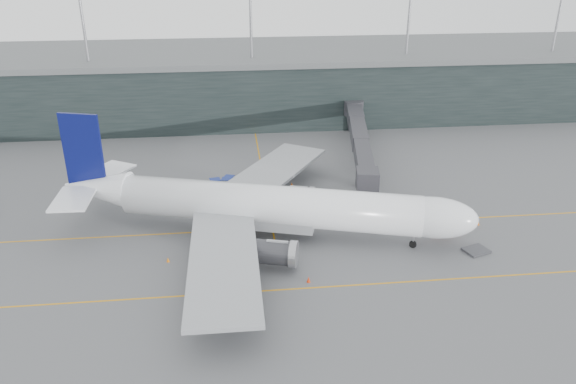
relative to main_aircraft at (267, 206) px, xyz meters
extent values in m
plane|color=#545458|center=(-4.12, 5.97, -4.69)|extent=(320.00, 320.00, 0.00)
cube|color=orange|center=(-4.12, 1.97, -4.68)|extent=(160.00, 0.25, 0.02)
cube|color=orange|center=(-4.12, -14.03, -4.68)|extent=(160.00, 0.25, 0.02)
cube|color=orange|center=(0.88, 25.97, -4.68)|extent=(0.25, 60.00, 0.02)
cube|color=black|center=(-4.12, 63.97, 2.31)|extent=(240.00, 35.00, 14.00)
cube|color=#585C5E|center=(-4.12, 63.97, 9.91)|extent=(240.00, 36.00, 1.20)
cylinder|color=#9E9EA3|center=(-34.12, 53.97, 17.31)|extent=(0.60, 0.60, 14.00)
cylinder|color=#9E9EA3|center=(0.88, 53.97, 17.31)|extent=(0.60, 0.60, 14.00)
cylinder|color=#9E9EA3|center=(35.88, 53.97, 17.31)|extent=(0.60, 0.60, 14.00)
cylinder|color=#9E9EA3|center=(70.88, 53.97, 17.31)|extent=(0.60, 0.60, 14.00)
cylinder|color=white|center=(0.41, -0.12, 0.15)|extent=(41.95, 17.26, 5.67)
ellipsoid|color=white|center=(21.90, -6.42, 0.15)|extent=(13.02, 8.79, 5.67)
cone|color=white|center=(-24.59, 7.21, 0.79)|extent=(11.18, 8.05, 5.44)
cube|color=#96999E|center=(-0.47, 0.14, -2.04)|extent=(15.32, 8.50, 1.83)
cube|color=black|center=(25.23, -7.39, 1.06)|extent=(2.70, 3.20, 0.73)
cube|color=#96999E|center=(-6.21, -12.94, -0.76)|extent=(8.38, 26.56, 0.50)
cylinder|color=#333338|center=(-0.28, -8.97, -2.32)|extent=(7.04, 4.87, 3.20)
cube|color=#96999E|center=(1.76, 14.25, -0.76)|extent=(21.13, 26.80, 0.50)
cylinder|color=#333338|center=(4.60, 7.70, -2.32)|extent=(7.04, 4.87, 3.20)
cube|color=#090F51|center=(-25.91, 7.59, 6.55)|extent=(5.83, 2.11, 10.97)
cube|color=white|center=(-26.89, 2.64, 1.25)|extent=(5.22, 8.34, 0.32)
cube|color=white|center=(-24.06, 12.29, 1.25)|extent=(8.57, 9.64, 0.32)
cylinder|color=black|center=(19.71, -5.77, -4.19)|extent=(1.07, 0.63, 1.01)
cylinder|color=#9E9EA3|center=(19.71, -5.77, -3.51)|extent=(0.27, 0.27, 2.38)
cylinder|color=black|center=(-4.34, -3.30, -4.10)|extent=(1.27, 0.77, 1.19)
cylinder|color=black|center=(-1.87, 5.12, -4.10)|extent=(1.27, 0.77, 1.19)
cube|color=#302F35|center=(16.00, 6.52, 0.57)|extent=(3.94, 4.29, 2.95)
cube|color=#302F35|center=(17.43, 15.14, 0.57)|extent=(4.83, 13.93, 2.63)
cube|color=#302F35|center=(19.66, 28.65, 0.57)|extent=(5.09, 13.98, 2.74)
cube|color=#302F35|center=(21.90, 42.15, 0.57)|extent=(5.35, 14.02, 2.84)
cylinder|color=#9E9EA3|center=(17.55, 15.87, -2.69)|extent=(0.53, 0.53, 4.00)
cube|color=#333338|center=(17.55, 15.87, -4.33)|extent=(2.34, 1.90, 0.74)
cylinder|color=#302F35|center=(16.00, 46.47, 0.57)|extent=(4.21, 4.21, 3.16)
cylinder|color=#302F35|center=(16.00, 46.47, -2.80)|extent=(1.90, 1.90, 3.79)
cube|color=#B4210C|center=(24.74, -2.31, -3.85)|extent=(2.45, 1.88, 1.29)
cylinder|color=black|center=(23.85, -2.59, -4.50)|extent=(0.42, 0.24, 0.40)
cylinder|color=black|center=(25.39, -2.98, -4.50)|extent=(0.42, 0.24, 0.40)
cylinder|color=black|center=(24.09, -1.63, -4.50)|extent=(0.42, 0.24, 0.40)
cylinder|color=black|center=(25.63, -2.02, -4.50)|extent=(0.42, 0.24, 0.40)
cube|color=#38383D|center=(27.97, -7.84, -4.50)|extent=(3.86, 3.46, 0.32)
cube|color=#333338|center=(-7.56, 16.83, -4.53)|extent=(2.46, 2.14, 0.21)
cube|color=#A2A6AE|center=(-7.56, 16.83, -3.57)|extent=(2.02, 1.94, 1.61)
cube|color=navy|center=(-7.56, 16.83, -2.73)|extent=(2.09, 2.00, 0.09)
cube|color=#333338|center=(-5.19, 18.43, -4.55)|extent=(2.33, 2.10, 0.19)
cube|color=silver|center=(-5.19, 18.43, -3.68)|extent=(1.94, 1.88, 1.44)
cube|color=navy|center=(-5.19, 18.43, -2.93)|extent=(2.00, 1.94, 0.08)
cube|color=#333338|center=(-5.63, 17.16, -4.54)|extent=(2.26, 1.92, 0.20)
cube|color=silver|center=(-5.63, 17.16, -3.63)|extent=(1.84, 1.76, 1.52)
cube|color=navy|center=(-5.63, 17.16, -2.84)|extent=(1.90, 1.82, 0.08)
cone|color=orange|center=(31.50, -0.32, -4.31)|extent=(0.48, 0.48, 0.77)
cone|color=red|center=(4.14, -12.72, -4.32)|extent=(0.47, 0.47, 0.75)
cone|color=orange|center=(5.50, 16.99, -4.36)|extent=(0.43, 0.43, 0.68)
cone|color=orange|center=(-13.65, -5.90, -4.36)|extent=(0.42, 0.42, 0.66)
camera|label=1|loc=(-4.88, -71.10, 34.25)|focal=35.00mm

